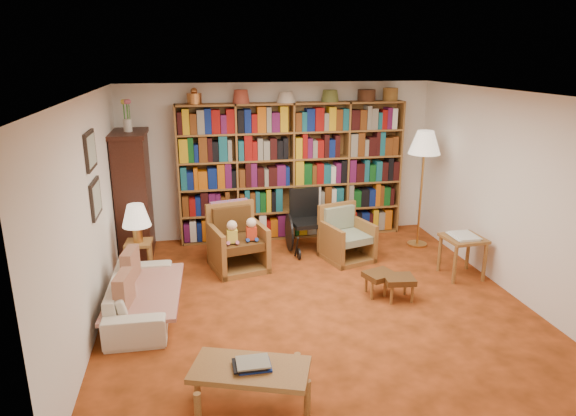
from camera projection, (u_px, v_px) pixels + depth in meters
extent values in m
plane|color=#B74B1C|center=(313.00, 300.00, 6.35)|extent=(5.00, 5.00, 0.00)
plane|color=white|center=(316.00, 94.00, 5.63)|extent=(5.00, 5.00, 0.00)
plane|color=white|center=(278.00, 161.00, 8.35)|extent=(5.00, 0.00, 5.00)
plane|color=white|center=(398.00, 299.00, 3.64)|extent=(5.00, 0.00, 5.00)
plane|color=white|center=(90.00, 215.00, 5.55)|extent=(0.00, 5.00, 5.00)
plane|color=white|center=(508.00, 192.00, 6.44)|extent=(0.00, 5.00, 5.00)
cube|color=olive|center=(292.00, 172.00, 8.27)|extent=(3.60, 0.30, 2.20)
cube|color=#35160E|center=(134.00, 197.00, 7.57)|extent=(0.45, 0.90, 1.80)
cube|color=#35160E|center=(128.00, 134.00, 7.30)|extent=(0.50, 0.95, 0.06)
cylinder|color=silver|center=(128.00, 125.00, 7.27)|extent=(0.12, 0.12, 0.18)
cube|color=black|center=(90.00, 150.00, 5.64)|extent=(0.03, 0.52, 0.42)
cube|color=gray|center=(92.00, 150.00, 5.65)|extent=(0.01, 0.44, 0.34)
cube|color=black|center=(96.00, 199.00, 5.80)|extent=(0.03, 0.52, 0.42)
cube|color=gray|center=(97.00, 198.00, 5.80)|extent=(0.01, 0.44, 0.34)
imported|color=beige|center=(141.00, 295.00, 5.94)|extent=(1.65, 0.67, 0.48)
cube|color=beige|center=(145.00, 290.00, 5.93)|extent=(0.87, 1.53, 0.04)
cube|color=maroon|center=(131.00, 268.00, 6.18)|extent=(0.19, 0.43, 0.41)
cube|color=maroon|center=(124.00, 293.00, 5.52)|extent=(0.19, 0.42, 0.41)
cube|color=olive|center=(139.00, 243.00, 6.88)|extent=(0.37, 0.37, 0.04)
cylinder|color=olive|center=(129.00, 265.00, 6.80)|extent=(0.05, 0.05, 0.47)
cylinder|color=olive|center=(150.00, 264.00, 6.85)|extent=(0.05, 0.05, 0.47)
cylinder|color=olive|center=(131.00, 257.00, 7.06)|extent=(0.05, 0.05, 0.47)
cylinder|color=olive|center=(151.00, 256.00, 7.10)|extent=(0.05, 0.05, 0.47)
cylinder|color=#B67F3A|center=(138.00, 234.00, 6.84)|extent=(0.13, 0.13, 0.21)
cone|color=beige|center=(136.00, 215.00, 6.77)|extent=(0.38, 0.38, 0.30)
cube|color=olive|center=(239.00, 266.00, 7.27)|extent=(0.87, 0.89, 0.08)
cube|color=olive|center=(215.00, 249.00, 7.14)|extent=(0.24, 0.74, 0.63)
cube|color=olive|center=(261.00, 246.00, 7.25)|extent=(0.24, 0.74, 0.63)
cube|color=olive|center=(236.00, 231.00, 7.47)|extent=(0.71, 0.24, 0.89)
cube|color=#4E2E14|center=(238.00, 243.00, 7.14)|extent=(0.68, 0.73, 0.12)
cube|color=#4E2E14|center=(236.00, 219.00, 7.34)|extent=(0.56, 0.22, 0.38)
cube|color=#C9354B|center=(235.00, 213.00, 7.43)|extent=(0.55, 0.19, 0.40)
cube|color=olive|center=(347.00, 257.00, 7.60)|extent=(0.80, 0.82, 0.07)
cube|color=olive|center=(328.00, 243.00, 7.47)|extent=(0.25, 0.65, 0.56)
cube|color=olive|center=(366.00, 240.00, 7.58)|extent=(0.25, 0.65, 0.56)
cube|color=olive|center=(342.00, 228.00, 7.77)|extent=(0.63, 0.25, 0.79)
cube|color=gray|center=(348.00, 237.00, 7.48)|extent=(0.63, 0.67, 0.11)
cube|color=gray|center=(343.00, 217.00, 7.66)|extent=(0.50, 0.23, 0.34)
cube|color=black|center=(307.00, 223.00, 7.78)|extent=(0.51, 0.51, 0.06)
cube|color=black|center=(304.00, 202.00, 7.92)|extent=(0.47, 0.10, 0.46)
cylinder|color=black|center=(289.00, 233.00, 7.88)|extent=(0.03, 0.58, 0.58)
cylinder|color=black|center=(322.00, 230.00, 7.97)|extent=(0.03, 0.58, 0.58)
cylinder|color=black|center=(299.00, 254.00, 7.58)|extent=(0.03, 0.16, 0.16)
cylinder|color=black|center=(323.00, 252.00, 7.65)|extent=(0.03, 0.16, 0.16)
cylinder|color=#B67F3A|center=(417.00, 244.00, 8.17)|extent=(0.31, 0.31, 0.03)
cylinder|color=#B67F3A|center=(421.00, 199.00, 7.95)|extent=(0.03, 0.03, 1.54)
cone|color=beige|center=(425.00, 142.00, 7.70)|extent=(0.48, 0.48, 0.35)
cube|color=olive|center=(464.00, 238.00, 6.88)|extent=(0.54, 0.54, 0.04)
cylinder|color=olive|center=(455.00, 265.00, 6.72)|extent=(0.05, 0.05, 0.53)
cylinder|color=olive|center=(485.00, 263.00, 6.80)|extent=(0.05, 0.05, 0.53)
cylinder|color=olive|center=(440.00, 253.00, 7.12)|extent=(0.05, 0.05, 0.53)
cylinder|color=olive|center=(468.00, 251.00, 7.20)|extent=(0.05, 0.05, 0.53)
cube|color=silver|center=(464.00, 236.00, 6.87)|extent=(0.33, 0.40, 0.03)
cube|color=#4E2E14|center=(380.00, 275.00, 6.41)|extent=(0.44, 0.40, 0.07)
cylinder|color=olive|center=(372.00, 291.00, 6.33)|extent=(0.04, 0.04, 0.23)
cylinder|color=olive|center=(392.00, 289.00, 6.38)|extent=(0.04, 0.04, 0.23)
cylinder|color=olive|center=(366.00, 284.00, 6.53)|extent=(0.04, 0.04, 0.23)
cylinder|color=olive|center=(386.00, 282.00, 6.58)|extent=(0.04, 0.04, 0.23)
cube|color=#4E2E14|center=(399.00, 279.00, 6.28)|extent=(0.39, 0.35, 0.07)
cylinder|color=olive|center=(391.00, 296.00, 6.20)|extent=(0.04, 0.04, 0.23)
cylinder|color=olive|center=(412.00, 294.00, 6.25)|extent=(0.04, 0.04, 0.23)
cylinder|color=olive|center=(385.00, 288.00, 6.40)|extent=(0.04, 0.04, 0.23)
cylinder|color=olive|center=(405.00, 286.00, 6.45)|extent=(0.04, 0.04, 0.23)
cube|color=olive|center=(250.00, 370.00, 4.34)|extent=(1.10, 0.80, 0.05)
cylinder|color=olive|center=(198.00, 411.00, 4.12)|extent=(0.06, 0.06, 0.33)
cylinder|color=olive|center=(307.00, 398.00, 4.28)|extent=(0.06, 0.06, 0.33)
cylinder|color=olive|center=(197.00, 381.00, 4.50)|extent=(0.06, 0.06, 0.33)
cylinder|color=olive|center=(297.00, 369.00, 4.67)|extent=(0.06, 0.06, 0.33)
cube|color=brown|center=(250.00, 364.00, 4.32)|extent=(0.34, 0.30, 0.05)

